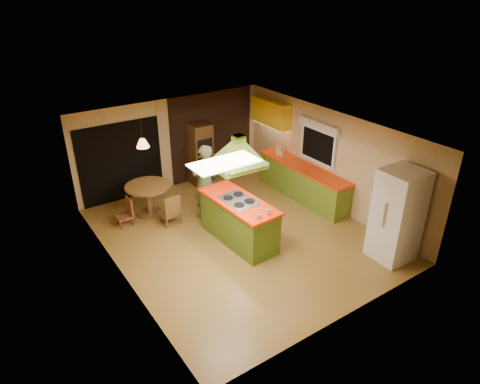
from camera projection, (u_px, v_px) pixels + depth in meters
ground at (239, 235)px, 9.91m from camera, size 6.50×6.50×0.00m
room_walls at (239, 186)px, 9.34m from camera, size 5.50×6.50×6.50m
ceiling_plane at (239, 132)px, 8.78m from camera, size 6.50×6.50×0.00m
brick_panel at (212, 135)px, 12.35m from camera, size 2.64×0.03×2.50m
nook_opening at (121, 162)px, 11.06m from camera, size 2.20×0.03×2.10m
right_counter at (302, 182)px, 11.37m from camera, size 0.62×3.05×0.92m
upper_cabinets at (271, 112)px, 11.94m from camera, size 0.34×1.40×0.70m
window_right at (318, 135)px, 10.75m from camera, size 0.12×1.35×1.06m
fluor_panel at (225, 163)px, 7.35m from camera, size 1.20×0.60×0.03m
kitchen_island at (239, 220)px, 9.48m from camera, size 0.92×2.08×1.03m
range_hood at (239, 147)px, 8.69m from camera, size 1.06×0.79×0.79m
man at (205, 182)px, 10.27m from camera, size 0.68×0.45×1.87m
refrigerator at (397, 215)px, 8.72m from camera, size 0.84×0.80×1.99m
wall_oven at (200, 154)px, 12.02m from camera, size 0.59×0.60×1.76m
dining_table at (148, 194)px, 10.49m from camera, size 1.09×1.09×0.81m
chair_left at (123, 212)px, 10.18m from camera, size 0.37×0.37×0.67m
chair_near at (170, 208)px, 10.22m from camera, size 0.43×0.43×0.78m
pendant_lamp at (143, 143)px, 9.89m from camera, size 0.39×0.39×0.20m
canister_large at (279, 151)px, 11.81m from camera, size 0.18×0.18×0.23m
canister_medium at (279, 152)px, 11.82m from camera, size 0.15×0.15×0.18m
canister_small at (282, 154)px, 11.73m from camera, size 0.15×0.15×0.16m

